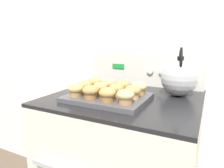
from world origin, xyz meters
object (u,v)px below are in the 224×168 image
at_px(muffin_r1_c2, 116,90).
at_px(tea_kettle, 179,77).
at_px(muffin_r0_c0, 76,90).
at_px(muffin_r2_c3, 139,88).
at_px(muffin_r0_c3, 125,96).
at_px(muffin_r1_c1, 100,88).
at_px(muffin_r1_c0, 85,86).
at_px(muffin_r2_c0, 95,83).
at_px(muffin_r2_c1, 108,84).
at_px(muffin_r0_c1, 91,92).
at_px(muffin_r1_c3, 133,92).
at_px(muffin_pan, 108,97).
at_px(muffin_r2_c2, 123,86).
at_px(muffin_r0_c2, 107,94).

bearing_deg(muffin_r1_c2, tea_kettle, 42.15).
distance_m(muffin_r0_c0, muffin_r2_c3, 0.33).
bearing_deg(tea_kettle, muffin_r1_c2, -137.85).
distance_m(muffin_r0_c3, muffin_r1_c1, 0.20).
distance_m(muffin_r1_c0, muffin_r2_c0, 0.09).
xyz_separation_m(muffin_r2_c1, tea_kettle, (0.36, 0.15, 0.05)).
bearing_deg(muffin_r2_c0, tea_kettle, 18.66).
xyz_separation_m(muffin_r0_c1, muffin_r1_c3, (0.18, 0.09, 0.00)).
xyz_separation_m(muffin_r1_c0, muffin_r2_c1, (0.09, 0.09, 0.00)).
xyz_separation_m(muffin_r0_c1, muffin_r2_c0, (-0.09, 0.18, 0.00)).
relative_size(muffin_r0_c0, muffin_r0_c1, 1.00).
xyz_separation_m(muffin_r1_c2, muffin_r2_c1, (-0.09, 0.09, 0.00)).
xyz_separation_m(muffin_r0_c1, tea_kettle, (0.36, 0.33, 0.05)).
relative_size(muffin_r1_c0, tea_kettle, 0.30).
distance_m(muffin_pan, muffin_r2_c2, 0.11).
xyz_separation_m(muffin_r0_c2, muffin_r2_c2, (-0.00, 0.19, 0.00)).
relative_size(muffin_r0_c3, muffin_r2_c2, 1.00).
relative_size(muffin_pan, muffin_r0_c3, 5.01).
distance_m(muffin_r0_c0, tea_kettle, 0.56).
bearing_deg(muffin_r2_c2, muffin_r0_c1, -115.92).
height_order(muffin_r0_c0, muffin_r1_c3, same).
xyz_separation_m(muffin_r1_c3, muffin_r2_c0, (-0.27, 0.09, 0.00)).
height_order(muffin_pan, muffin_r2_c3, muffin_r2_c3).
bearing_deg(muffin_r0_c2, tea_kettle, 51.71).
relative_size(muffin_r1_c1, muffin_r2_c2, 1.00).
bearing_deg(muffin_r1_c2, muffin_r2_c2, 92.60).
height_order(muffin_r0_c3, muffin_r1_c3, same).
bearing_deg(muffin_r0_c1, muffin_r0_c0, 179.93).
relative_size(muffin_r2_c1, tea_kettle, 0.30).
bearing_deg(muffin_r2_c2, muffin_r0_c0, -134.30).
height_order(muffin_r2_c0, muffin_r2_c3, same).
xyz_separation_m(muffin_r0_c3, muffin_r1_c2, (-0.09, 0.09, 0.00)).
distance_m(muffin_r2_c0, tea_kettle, 0.47).
xyz_separation_m(muffin_r2_c1, muffin_r2_c2, (0.09, 0.00, 0.00)).
distance_m(muffin_r1_c1, muffin_r2_c1, 0.09).
height_order(muffin_r0_c0, muffin_r2_c2, same).
bearing_deg(tea_kettle, muffin_r2_c3, -139.84).
bearing_deg(muffin_pan, muffin_r2_c1, 116.18).
distance_m(muffin_r0_c2, muffin_r2_c2, 0.19).
bearing_deg(muffin_r2_c0, muffin_pan, -34.12).
relative_size(muffin_r2_c2, muffin_r2_c3, 1.00).
bearing_deg(muffin_r1_c0, tea_kettle, 28.45).
xyz_separation_m(muffin_r0_c3, muffin_r2_c0, (-0.27, 0.18, 0.00)).
xyz_separation_m(muffin_r0_c2, muffin_r2_c0, (-0.18, 0.18, 0.00)).
relative_size(muffin_r0_c2, muffin_r1_c3, 1.00).
bearing_deg(muffin_r0_c0, muffin_r2_c1, 64.00).
bearing_deg(muffin_r1_c1, muffin_r1_c2, 2.37).
bearing_deg(muffin_r1_c2, muffin_r1_c1, -177.63).
relative_size(muffin_r1_c0, muffin_r2_c0, 1.00).
xyz_separation_m(muffin_r1_c0, muffin_r2_c2, (0.18, 0.09, 0.00)).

